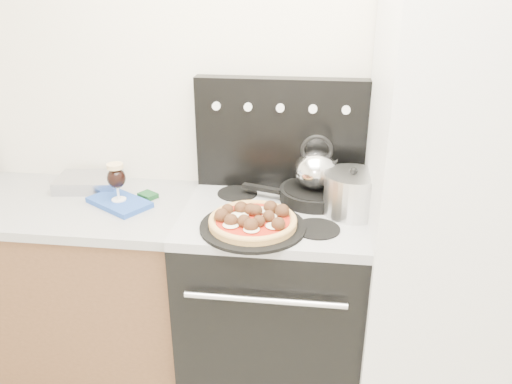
% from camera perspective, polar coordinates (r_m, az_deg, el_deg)
% --- Properties ---
extents(room_shell, '(3.52, 3.01, 2.52)m').
position_cam_1_polar(room_shell, '(1.18, -5.46, -5.85)').
color(room_shell, beige).
rests_on(room_shell, ground).
extents(base_cabinet, '(1.45, 0.60, 0.86)m').
position_cam_1_polar(base_cabinet, '(2.68, -22.69, -9.93)').
color(base_cabinet, brown).
rests_on(base_cabinet, ground).
extents(countertop, '(1.48, 0.63, 0.04)m').
position_cam_1_polar(countertop, '(2.47, -24.30, -1.14)').
color(countertop, '#A0A0A2').
rests_on(countertop, base_cabinet).
extents(stove_body, '(0.76, 0.65, 0.88)m').
position_cam_1_polar(stove_body, '(2.34, 1.92, -12.75)').
color(stove_body, black).
rests_on(stove_body, ground).
extents(cooktop, '(0.76, 0.65, 0.04)m').
position_cam_1_polar(cooktop, '(2.10, 2.08, -2.59)').
color(cooktop, '#ADADB2').
rests_on(cooktop, stove_body).
extents(backguard, '(0.76, 0.08, 0.50)m').
position_cam_1_polar(backguard, '(2.26, 2.82, 6.66)').
color(backguard, black).
rests_on(backguard, cooktop).
extents(fridge, '(0.64, 0.68, 1.90)m').
position_cam_1_polar(fridge, '(2.12, 21.24, -2.53)').
color(fridge, silver).
rests_on(fridge, ground).
extents(foil_sheet, '(0.31, 0.24, 0.06)m').
position_cam_1_polar(foil_sheet, '(2.48, -18.56, 1.08)').
color(foil_sheet, silver).
rests_on(foil_sheet, countertop).
extents(oven_mitt, '(0.32, 0.28, 0.02)m').
position_cam_1_polar(oven_mitt, '(2.26, -15.35, -1.16)').
color(oven_mitt, '#2349A8').
rests_on(oven_mitt, countertop).
extents(beer_glass, '(0.10, 0.10, 0.17)m').
position_cam_1_polar(beer_glass, '(2.22, -15.62, 1.13)').
color(beer_glass, black).
rests_on(beer_glass, oven_mitt).
extents(pizza_pan, '(0.50, 0.50, 0.01)m').
position_cam_1_polar(pizza_pan, '(1.95, -0.37, -3.96)').
color(pizza_pan, black).
rests_on(pizza_pan, cooktop).
extents(pizza, '(0.43, 0.43, 0.05)m').
position_cam_1_polar(pizza, '(1.93, -0.37, -3.14)').
color(pizza, tan).
rests_on(pizza, pizza_pan).
extents(skillet, '(0.38, 0.38, 0.05)m').
position_cam_1_polar(skillet, '(2.19, 6.70, -0.25)').
color(skillet, black).
rests_on(skillet, cooktop).
extents(tea_kettle, '(0.19, 0.19, 0.20)m').
position_cam_1_polar(tea_kettle, '(2.14, 6.86, 2.89)').
color(tea_kettle, silver).
rests_on(tea_kettle, skillet).
extents(stock_pot, '(0.26, 0.26, 0.17)m').
position_cam_1_polar(stock_pot, '(2.07, 10.90, -0.31)').
color(stock_pot, silver).
rests_on(stock_pot, cooktop).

